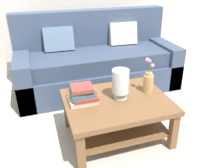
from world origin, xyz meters
name	(u,v)px	position (x,y,z in m)	size (l,w,h in m)	color
ground_plane	(110,114)	(0.00, 0.00, 0.00)	(10.00, 10.00, 0.00)	#B7B2A8
couch	(97,63)	(0.07, 0.78, 0.36)	(2.20, 0.90, 1.06)	#384760
coffee_table	(116,110)	(-0.07, -0.41, 0.31)	(1.00, 0.80, 0.43)	brown
book_stack_main	(83,95)	(-0.38, -0.35, 0.51)	(0.27, 0.21, 0.17)	beige
glass_hurricane_vase	(121,82)	(-0.02, -0.39, 0.60)	(0.17, 0.17, 0.29)	silver
flower_pitcher	(148,81)	(0.29, -0.36, 0.56)	(0.10, 0.10, 0.36)	tan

